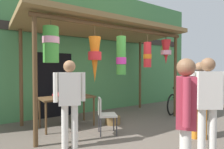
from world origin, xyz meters
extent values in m
plane|color=#60564C|center=(0.00, 0.00, 0.00)|extent=(30.00, 30.00, 0.00)
cube|color=#47844C|center=(0.00, 2.30, 2.17)|extent=(11.12, 0.25, 4.33)
cube|color=#2D2823|center=(0.00, 2.15, 2.69)|extent=(10.01, 0.04, 0.24)
cube|color=black|center=(-0.82, 2.16, 1.00)|extent=(1.10, 0.03, 2.00)
cylinder|color=brown|center=(-1.84, 0.10, 1.27)|extent=(0.09, 0.09, 2.53)
cylinder|color=brown|center=(2.37, 0.10, 1.27)|extent=(0.09, 0.09, 2.53)
cylinder|color=brown|center=(-1.84, 1.73, 1.27)|extent=(0.09, 0.09, 2.53)
cylinder|color=brown|center=(2.37, 1.73, 1.27)|extent=(0.09, 0.09, 2.53)
cylinder|color=brown|center=(0.26, 0.10, 2.53)|extent=(4.41, 0.10, 0.10)
cylinder|color=brown|center=(0.26, 1.73, 2.68)|extent=(4.41, 0.10, 0.10)
cube|color=olive|center=(0.26, 0.92, 2.65)|extent=(4.71, 2.13, 0.23)
cylinder|color=brown|center=(-1.52, 0.16, 2.42)|extent=(0.01, 0.01, 0.13)
cylinder|color=green|center=(-1.52, 0.16, 1.99)|extent=(0.31, 0.31, 0.73)
cylinder|color=pink|center=(-1.52, 0.16, 2.08)|extent=(0.34, 0.34, 0.13)
cylinder|color=brown|center=(-0.53, 0.12, 2.36)|extent=(0.01, 0.01, 0.25)
cone|color=orange|center=(-0.53, 0.12, 1.71)|extent=(0.28, 0.28, 1.05)
cylinder|color=red|center=(-0.53, 0.12, 1.80)|extent=(0.31, 0.31, 0.19)
cylinder|color=brown|center=(0.26, 0.16, 2.41)|extent=(0.01, 0.01, 0.15)
cylinder|color=green|center=(0.26, 0.16, 1.84)|extent=(0.24, 0.24, 0.97)
cylinder|color=#D13399|center=(0.26, 0.16, 1.71)|extent=(0.26, 0.26, 0.17)
cylinder|color=brown|center=(1.17, 0.13, 2.37)|extent=(0.01, 0.01, 0.23)
cylinder|color=red|center=(1.17, 0.13, 1.90)|extent=(0.22, 0.22, 0.70)
cylinder|color=orange|center=(1.17, 0.13, 1.85)|extent=(0.23, 0.23, 0.13)
cylinder|color=brown|center=(1.90, 0.09, 2.43)|extent=(0.01, 0.01, 0.11)
cone|color=red|center=(1.90, 0.09, 2.01)|extent=(0.28, 0.28, 0.72)
cylinder|color=pink|center=(1.90, 0.09, 1.99)|extent=(0.31, 0.31, 0.13)
cylinder|color=#4C3D23|center=(2.02, 0.20, 2.41)|extent=(0.02, 0.02, 0.14)
ellipsoid|color=#89A842|center=(2.02, 0.20, 2.11)|extent=(0.30, 0.26, 0.48)
cube|color=brown|center=(-0.87, 0.99, 0.76)|extent=(1.34, 0.70, 0.04)
cylinder|color=brown|center=(-1.49, 0.68, 0.37)|extent=(0.05, 0.05, 0.74)
cylinder|color=brown|center=(-0.25, 0.68, 0.37)|extent=(0.05, 0.05, 0.74)
cylinder|color=brown|center=(-1.49, 1.29, 0.37)|extent=(0.05, 0.05, 0.74)
cylinder|color=brown|center=(-0.25, 1.29, 0.37)|extent=(0.05, 0.05, 0.74)
ellipsoid|color=red|center=(-0.89, 0.99, 0.85)|extent=(0.72, 0.51, 0.13)
ellipsoid|color=pink|center=(-0.78, 0.93, 0.86)|extent=(0.33, 0.25, 0.09)
cube|color=beige|center=(-0.31, -0.08, 0.44)|extent=(0.53, 0.53, 0.04)
cube|color=beige|center=(-0.47, 0.00, 0.64)|extent=(0.20, 0.38, 0.40)
cylinder|color=#333338|center=(-0.22, -0.31, 0.22)|extent=(0.03, 0.03, 0.44)
cylinder|color=#333338|center=(-0.07, 0.01, 0.22)|extent=(0.03, 0.03, 0.44)
cylinder|color=#333338|center=(-0.55, -0.17, 0.22)|extent=(0.03, 0.03, 0.44)
cylinder|color=#333338|center=(-0.40, 0.16, 0.22)|extent=(0.03, 0.03, 0.44)
cylinder|color=brown|center=(0.24, 0.50, 0.10)|extent=(0.41, 0.41, 0.21)
torus|color=black|center=(3.45, 0.53, 0.33)|extent=(0.70, 0.22, 0.71)
torus|color=black|center=(2.44, 0.27, 0.33)|extent=(0.70, 0.22, 0.71)
cylinder|color=black|center=(2.95, 0.40, 0.55)|extent=(0.87, 0.25, 0.04)
cylinder|color=black|center=(2.85, 0.38, 0.38)|extent=(0.49, 0.15, 0.31)
cylinder|color=black|center=(2.67, 0.33, 0.71)|extent=(0.03, 0.03, 0.30)
cube|color=black|center=(2.67, 0.33, 0.87)|extent=(0.21, 0.13, 0.05)
cylinder|color=#262628|center=(3.37, 0.51, 0.81)|extent=(0.13, 0.43, 0.02)
cylinder|color=silver|center=(-1.40, -0.29, 0.41)|extent=(0.13, 0.13, 0.82)
cylinder|color=silver|center=(-1.23, -0.35, 0.41)|extent=(0.13, 0.13, 0.82)
cube|color=silver|center=(-1.32, -0.32, 1.13)|extent=(0.45, 0.34, 0.62)
cylinder|color=silver|center=(-1.56, -0.24, 1.16)|extent=(0.08, 0.08, 0.55)
cylinder|color=silver|center=(-1.08, -0.40, 1.16)|extent=(0.08, 0.08, 0.55)
sphere|color=#9E704C|center=(-1.32, -0.32, 1.55)|extent=(0.23, 0.23, 0.23)
cube|color=#B23347|center=(-0.62, -2.32, 1.10)|extent=(0.45, 0.41, 0.60)
cylinder|color=#B23347|center=(-0.42, -2.16, 1.13)|extent=(0.08, 0.08, 0.54)
cylinder|color=#B23347|center=(-0.83, -2.47, 1.13)|extent=(0.08, 0.08, 0.54)
sphere|color=#896042|center=(-0.62, -2.32, 1.52)|extent=(0.22, 0.22, 0.22)
cylinder|color=silver|center=(0.53, -2.04, 0.42)|extent=(0.13, 0.13, 0.83)
cylinder|color=silver|center=(0.38, -1.94, 0.42)|extent=(0.13, 0.13, 0.83)
cube|color=silver|center=(0.46, -1.99, 1.15)|extent=(0.45, 0.41, 0.62)
cylinder|color=silver|center=(0.67, -2.14, 1.18)|extent=(0.08, 0.08, 0.56)
cylinder|color=silver|center=(0.25, -1.85, 1.18)|extent=(0.08, 0.08, 0.56)
sphere|color=#896042|center=(0.46, -1.99, 1.57)|extent=(0.23, 0.23, 0.23)
cylinder|color=orange|center=(1.09, -1.37, 0.41)|extent=(0.13, 0.13, 0.81)
cylinder|color=orange|center=(1.20, -1.51, 0.41)|extent=(0.13, 0.13, 0.81)
cube|color=#2D5193|center=(1.15, -1.44, 1.12)|extent=(0.43, 0.45, 0.61)
cylinder|color=#2D5193|center=(0.98, -1.25, 1.15)|extent=(0.08, 0.08, 0.55)
cylinder|color=#2D5193|center=(1.31, -1.63, 1.15)|extent=(0.08, 0.08, 0.55)
sphere|color=#896042|center=(1.15, -1.44, 1.53)|extent=(0.22, 0.22, 0.22)
camera|label=1|loc=(-2.65, -3.70, 1.49)|focal=30.28mm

